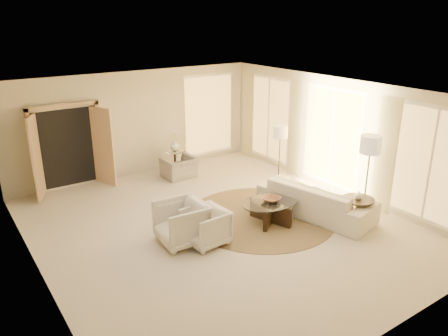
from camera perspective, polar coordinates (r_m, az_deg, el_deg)
room at (r=8.67m, az=-0.68°, el=0.62°), size 7.04×8.04×2.83m
windows_right at (r=10.96m, az=14.20°, el=3.83°), size 0.10×6.40×2.40m
window_back_corner at (r=13.09m, az=-1.95°, el=6.94°), size 1.70×0.10×2.40m
curtains_right at (r=11.53m, az=10.70°, el=4.60°), size 0.06×5.20×2.60m
french_doors at (r=11.41m, az=-19.64°, el=2.41°), size 1.95×0.66×2.16m
area_rug at (r=9.68m, az=4.78°, el=-6.27°), size 3.62×3.62×0.01m
sofa at (r=9.79m, az=11.88°, el=-3.99°), size 1.54×2.71×0.74m
armchair_left at (r=8.46m, az=-5.55°, el=-6.90°), size 0.89×0.95×0.91m
armchair_right at (r=8.42m, az=-2.44°, el=-7.47°), size 0.75×0.80×0.78m
accent_chair at (r=11.80m, az=-5.85°, el=0.50°), size 0.89×0.60×0.75m
coffee_table at (r=9.32m, az=6.10°, el=-5.36°), size 1.66×1.66×0.49m
end_table at (r=9.48m, az=17.03°, el=-4.92°), size 0.65×0.65×0.62m
side_table at (r=12.16m, az=-6.41°, el=1.17°), size 0.57×0.57×0.66m
floor_lamp_near at (r=11.23m, az=7.37°, el=4.40°), size 0.37×0.37×1.53m
floor_lamp_far at (r=9.62m, az=18.57°, el=2.45°), size 0.44×0.44×1.82m
bowl at (r=9.22m, az=6.15°, el=-4.09°), size 0.45×0.45×0.09m
end_vase at (r=9.38m, az=17.20°, el=-3.40°), size 0.21×0.21×0.17m
side_vase at (r=12.04m, az=-6.48°, el=2.93°), size 0.30×0.30×0.27m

